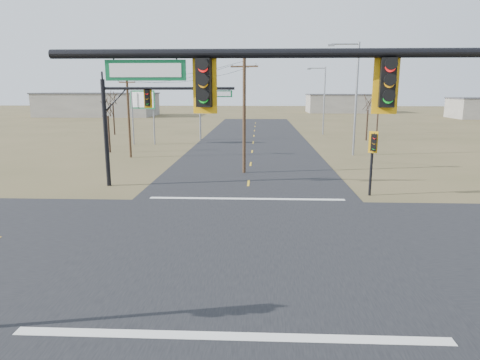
% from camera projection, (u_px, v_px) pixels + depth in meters
% --- Properties ---
extents(ground, '(320.00, 320.00, 0.00)m').
position_uv_depth(ground, '(242.00, 242.00, 18.99)').
color(ground, brown).
rests_on(ground, ground).
extents(road_ew, '(160.00, 14.00, 0.02)m').
position_uv_depth(road_ew, '(242.00, 241.00, 18.99)').
color(road_ew, black).
rests_on(road_ew, ground).
extents(road_ns, '(14.00, 160.00, 0.02)m').
position_uv_depth(road_ns, '(242.00, 241.00, 18.99)').
color(road_ns, black).
rests_on(road_ns, ground).
extents(stop_bar_near, '(12.00, 0.40, 0.01)m').
position_uv_depth(stop_bar_near, '(231.00, 336.00, 11.66)').
color(stop_bar_near, silver).
rests_on(stop_bar_near, road_ns).
extents(stop_bar_far, '(12.00, 0.40, 0.01)m').
position_uv_depth(stop_bar_far, '(247.00, 199.00, 26.32)').
color(stop_bar_far, silver).
rests_on(stop_bar_far, road_ns).
extents(mast_arm_near, '(11.58, 0.47, 7.99)m').
position_uv_depth(mast_arm_near, '(407.00, 129.00, 9.46)').
color(mast_arm_near, black).
rests_on(mast_arm_near, ground).
extents(mast_arm_far, '(9.00, 0.46, 7.29)m').
position_uv_depth(mast_arm_far, '(147.00, 110.00, 28.82)').
color(mast_arm_far, black).
rests_on(mast_arm_far, ground).
extents(pedestal_signal_ne, '(0.67, 0.58, 4.12)m').
position_uv_depth(pedestal_signal_ne, '(373.00, 148.00, 26.51)').
color(pedestal_signal_ne, black).
rests_on(pedestal_signal_ne, ground).
extents(utility_pole_near, '(2.15, 0.63, 8.95)m').
position_uv_depth(utility_pole_near, '(244.00, 115.00, 33.66)').
color(utility_pole_near, '#4D3921').
rests_on(utility_pole_near, ground).
extents(utility_pole_far, '(1.81, 0.90, 7.89)m').
position_uv_depth(utility_pole_far, '(129.00, 115.00, 41.63)').
color(utility_pole_far, '#4D3921').
rests_on(utility_pole_far, ground).
extents(highway_sign, '(3.29, 1.24, 6.49)m').
position_uv_depth(highway_sign, '(143.00, 107.00, 51.56)').
color(highway_sign, gray).
rests_on(highway_sign, ground).
extents(streetlight_a, '(3.12, 0.41, 11.16)m').
position_uv_depth(streetlight_a, '(354.00, 93.00, 42.61)').
color(streetlight_a, gray).
rests_on(streetlight_a, ground).
extents(streetlight_b, '(2.74, 0.28, 9.84)m').
position_uv_depth(streetlight_b, '(323.00, 97.00, 62.93)').
color(streetlight_b, gray).
rests_on(streetlight_b, ground).
extents(streetlight_c, '(3.11, 0.32, 11.17)m').
position_uv_depth(streetlight_c, '(202.00, 92.00, 55.56)').
color(streetlight_c, gray).
rests_on(streetlight_c, ground).
extents(bare_tree_a, '(3.00, 3.00, 6.10)m').
position_uv_depth(bare_tree_a, '(107.00, 107.00, 44.88)').
color(bare_tree_a, black).
rests_on(bare_tree_a, ground).
extents(bare_tree_b, '(3.05, 3.05, 6.86)m').
position_uv_depth(bare_tree_b, '(112.00, 97.00, 62.50)').
color(bare_tree_b, black).
rests_on(bare_tree_b, ground).
extents(bare_tree_c, '(3.29, 3.29, 6.32)m').
position_uv_depth(bare_tree_c, '(368.00, 102.00, 55.58)').
color(bare_tree_c, black).
rests_on(bare_tree_c, ground).
extents(bare_tree_d, '(3.34, 3.34, 7.16)m').
position_uv_depth(bare_tree_d, '(379.00, 95.00, 61.57)').
color(bare_tree_d, black).
rests_on(bare_tree_d, ground).
extents(warehouse_left, '(28.00, 14.00, 5.50)m').
position_uv_depth(warehouse_left, '(98.00, 105.00, 108.10)').
color(warehouse_left, '#9D978B').
rests_on(warehouse_left, ground).
extents(warehouse_mid, '(20.00, 12.00, 5.00)m').
position_uv_depth(warehouse_mid, '(342.00, 104.00, 124.88)').
color(warehouse_mid, '#9D978B').
rests_on(warehouse_mid, ground).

